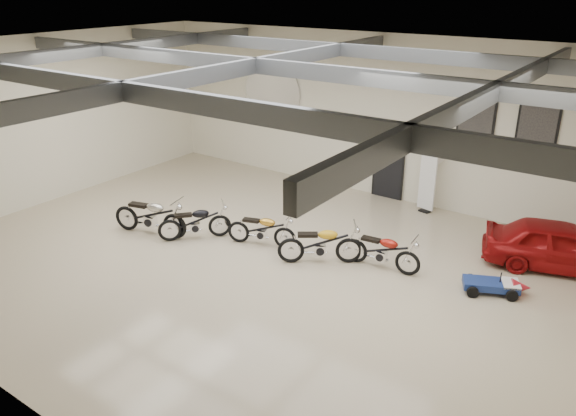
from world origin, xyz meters
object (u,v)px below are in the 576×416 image
Objects in this scene: motorcycle_gold at (261,229)px; vintage_car at (560,246)px; motorcycle_red at (381,250)px; motorcycle_yellow at (320,243)px; banner_stand at (428,180)px; motorcycle_black at (195,222)px; motorcycle_silver at (150,215)px; go_kart at (497,283)px.

motorcycle_gold is 0.52× the size of vintage_car.
motorcycle_red is at bearing 108.83° from vintage_car.
motorcycle_yellow reaches higher than motorcycle_red.
banner_stand is 4.25m from vintage_car.
banner_stand is 5.30m from motorcycle_gold.
motorcycle_silver is at bearing 153.44° from motorcycle_black.
vintage_car is at bearing 29.92° from motorcycle_red.
vintage_car is (6.55, 3.09, 0.12)m from motorcycle_gold.
motorcycle_gold is (-2.59, -4.59, -0.52)m from banner_stand.
banner_stand is at bearing 31.98° from motorcycle_silver.
motorcycle_red is at bearing 2.43° from motorcycle_silver.
motorcycle_black reaches higher than motorcycle_gold.
go_kart is (5.70, 1.07, -0.21)m from motorcycle_gold.
go_kart is 0.42× the size of vintage_car.
motorcycle_gold is at bearing 166.16° from go_kart.
go_kart is 2.22m from vintage_car.
motorcycle_yellow is (-0.85, -4.54, -0.46)m from banner_stand.
motorcycle_gold is at bearing -106.60° from banner_stand.
motorcycle_red reaches higher than motorcycle_gold.
motorcycle_black is 1.30× the size of go_kart.
motorcycle_silver is at bearing -120.68° from banner_stand.
motorcycle_gold is 1.24× the size of go_kart.
banner_stand is 1.09× the size of motorcycle_gold.
motorcycle_black is 0.54× the size of vintage_car.
motorcycle_black is at bearing -175.81° from motorcycle_gold.
motorcycle_red is at bearing -69.91° from banner_stand.
motorcycle_silver is 0.62× the size of vintage_car.
motorcycle_silver is 1.28m from motorcycle_black.
motorcycle_silver is 1.19× the size of motorcycle_gold.
motorcycle_yellow is at bearing -16.22° from motorcycle_gold.
banner_stand is 1.05× the size of motorcycle_red.
motorcycle_red is at bearing -11.57° from motorcycle_yellow.
banner_stand is 4.01m from motorcycle_red.
motorcycle_gold is 7.25m from vintage_car.
motorcycle_silver is at bearing 159.55° from motorcycle_yellow.
motorcycle_yellow reaches higher than motorcycle_black.
motorcycle_yellow is (3.44, 0.75, 0.03)m from motorcycle_black.
motorcycle_silver reaches higher than motorcycle_gold.
banner_stand reaches higher than go_kart.
vintage_car reaches higher than motorcycle_yellow.
motorcycle_gold is 0.90× the size of motorcycle_yellow.
motorcycle_silver is 1.48× the size of go_kart.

